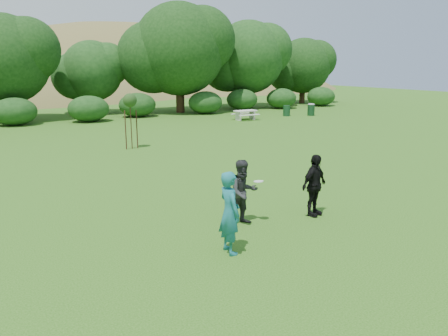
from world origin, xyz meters
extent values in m
plane|color=#19470C|center=(0.00, 0.00, 0.00)|extent=(120.00, 120.00, 0.00)
imported|color=#18656F|center=(-1.85, -0.42, 0.97)|extent=(0.52, 0.74, 1.95)
imported|color=#272729|center=(-0.58, 0.98, 0.90)|extent=(0.90, 0.71, 1.80)
imported|color=black|center=(1.57, 0.55, 0.90)|extent=(1.14, 0.70, 1.81)
cylinder|color=#163E21|center=(16.54, 20.79, 0.45)|extent=(0.60, 0.60, 0.90)
cylinder|color=white|center=(-0.18, 0.83, 1.20)|extent=(0.27, 0.27, 0.05)
cylinder|color=#391F16|center=(0.39, 13.14, 1.25)|extent=(0.05, 0.05, 2.50)
sphere|color=#224117|center=(0.39, 13.14, 2.50)|extent=(0.70, 0.70, 0.70)
cylinder|color=#3C2117|center=(0.09, 13.14, 1.00)|extent=(0.06, 0.06, 2.00)
cylinder|color=#381F16|center=(0.69, 13.14, 1.00)|extent=(0.06, 0.06, 2.00)
cube|color=silver|center=(12.06, 20.30, 0.72)|extent=(1.80, 0.75, 0.08)
cube|color=beige|center=(11.41, 20.30, 0.34)|extent=(0.10, 0.70, 0.68)
cube|color=#ABAA9F|center=(12.71, 20.30, 0.34)|extent=(0.10, 0.70, 0.68)
cube|color=silver|center=(12.06, 19.70, 0.44)|extent=(1.80, 0.28, 0.06)
cube|color=beige|center=(12.06, 20.90, 0.44)|extent=(1.80, 0.28, 0.06)
cylinder|color=#14371D|center=(18.52, 19.96, 0.45)|extent=(0.60, 0.60, 0.90)
ellipsoid|color=gray|center=(18.52, 19.96, 0.95)|extent=(0.60, 0.60, 0.20)
ellipsoid|color=olive|center=(20.00, 72.00, -14.30)|extent=(100.00, 64.00, 52.00)
ellipsoid|color=olive|center=(30.00, 60.00, -6.60)|extent=(60.00, 44.00, 24.00)
cylinder|color=#3A2616|center=(-4.00, 29.00, 1.40)|extent=(0.68, 0.68, 2.80)
sphere|color=#194214|center=(-4.00, 29.00, 4.66)|extent=(6.73, 6.73, 6.73)
cylinder|color=#3A2616|center=(3.00, 31.00, 1.14)|extent=(0.60, 0.60, 2.27)
sphere|color=#194214|center=(3.00, 31.00, 3.71)|extent=(5.22, 5.22, 5.22)
cylinder|color=#3A2616|center=(10.00, 28.00, 1.66)|extent=(0.76, 0.76, 3.32)
sphere|color=#194214|center=(10.00, 28.00, 5.56)|extent=(8.12, 8.12, 8.12)
cylinder|color=#3A2616|center=(18.00, 29.00, 1.49)|extent=(0.71, 0.71, 2.97)
sphere|color=#194214|center=(18.00, 29.00, 4.96)|extent=(7.19, 7.19, 7.19)
cylinder|color=#3A2616|center=(26.00, 30.00, 1.22)|extent=(0.62, 0.62, 2.45)
sphere|color=#194214|center=(26.00, 30.00, 4.11)|extent=(6.03, 6.03, 6.03)
camera|label=1|loc=(-6.74, -8.53, 4.28)|focal=35.00mm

